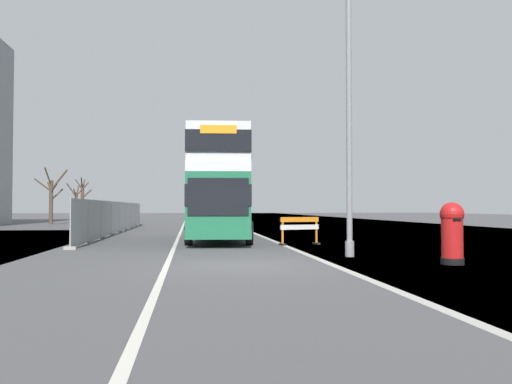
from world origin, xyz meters
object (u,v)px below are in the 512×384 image
Objects in this scene: lamppost_foreground at (349,120)px; car_receding_far at (198,212)px; car_oncoming_near at (212,214)px; roadworks_barrier at (300,227)px; red_pillar_postbox at (452,230)px; car_receding_mid at (208,214)px; double_decker_bus at (220,186)px.

lamppost_foreground is 2.35× the size of car_receding_far.
car_oncoming_near is (-3.39, 26.27, -3.34)m from lamppost_foreground.
red_pillar_postbox is at bearing -72.01° from roadworks_barrier.
car_receding_mid is at bearing 95.56° from lamppost_foreground.
double_decker_bus is 2.39× the size of car_oncoming_near.
car_receding_far is at bearing 90.95° from double_decker_bus.
car_receding_mid is (-2.87, 29.08, 0.20)m from roadworks_barrier.
lamppost_foreground is 2.06× the size of car_oncoming_near.
roadworks_barrier is 0.45× the size of car_receding_mid.
double_decker_bus is at bearing -90.81° from car_oncoming_near.
roadworks_barrier is 0.40× the size of car_oncoming_near.
lamppost_foreground is at bearing -82.64° from car_oncoming_near.
red_pillar_postbox is (2.14, -2.59, -3.44)m from lamppost_foreground.
car_receding_mid is at bearing 89.81° from car_oncoming_near.
red_pillar_postbox reaches higher than roadworks_barrier.
red_pillar_postbox is 0.42× the size of car_receding_mid.
roadworks_barrier is at bearing -84.36° from car_receding_mid.
double_decker_bus is 35.15m from car_receding_far.
car_oncoming_near is at bearing -87.35° from car_receding_far.
car_receding_far is at bearing 97.75° from red_pillar_postbox.
roadworks_barrier is at bearing -48.00° from double_decker_bus.
red_pillar_postbox is at bearing -81.58° from car_receding_mid.
car_receding_far is at bearing 95.46° from lamppost_foreground.
car_receding_far reaches higher than roadworks_barrier.
double_decker_bus is at bearing -89.05° from car_receding_far.
double_decker_bus is 25.65m from car_receding_mid.
double_decker_bus is 13.07m from red_pillar_postbox.
car_receding_far is (-4.22, 44.13, -3.32)m from lamppost_foreground.
lamppost_foreground is 5.39× the size of red_pillar_postbox.
double_decker_bus reaches higher than car_oncoming_near.
double_decker_bus reaches higher than red_pillar_postbox.
double_decker_bus reaches higher than roadworks_barrier.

